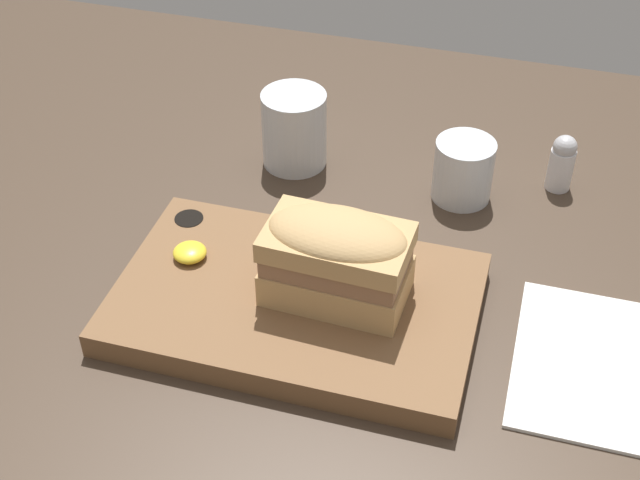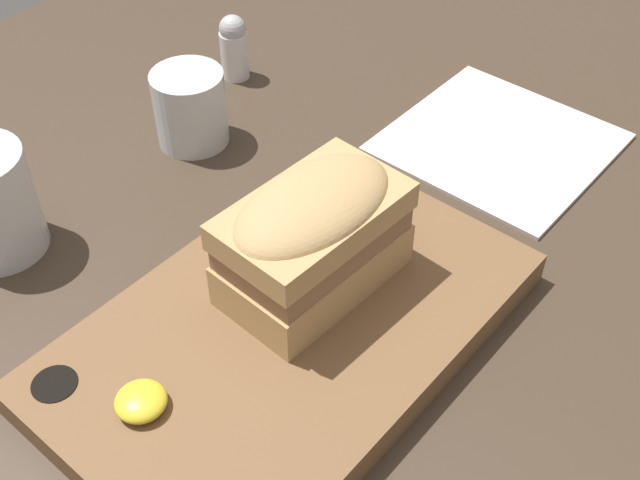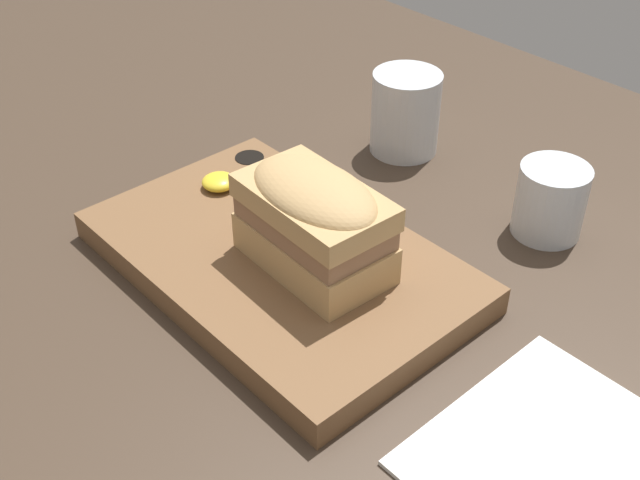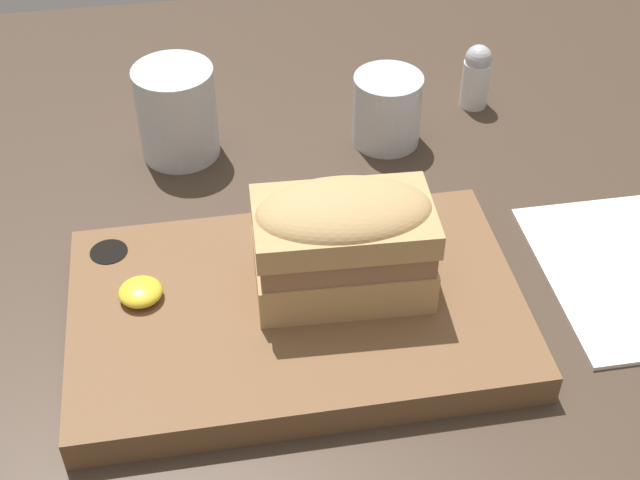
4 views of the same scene
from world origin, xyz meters
The scene contains 7 objects.
dining_table centered at (0.00, 0.00, 1.00)cm, with size 194.28×109.76×2.00cm.
serving_board centered at (4.52, -3.51, 3.38)cm, with size 35.31×22.25×2.81cm.
sandwich centered at (8.44, -2.60, 9.67)cm, with size 13.92×8.62×9.16cm.
mustard_dollop centered at (-7.34, -1.45, 5.43)cm, with size 3.44×3.44×1.38cm.
water_glass centered at (-3.32, 21.61, 6.06)cm, with size 7.74×7.74×9.34cm.
wine_glass centered at (17.24, 20.24, 5.36)cm, with size 6.83×6.83×7.27cm.
napkin centered at (35.63, -2.67, 2.20)cm, with size 19.12×19.24×0.40cm.
Camera 3 is at (50.21, -39.61, 48.89)cm, focal length 45.00 mm.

